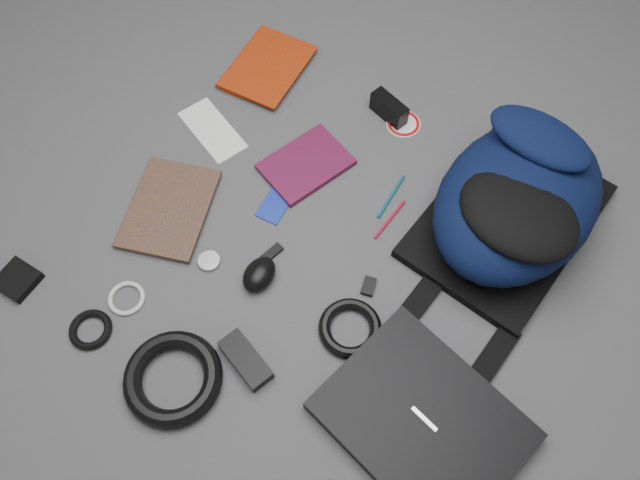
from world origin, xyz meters
The scene contains 23 objects.
ground centered at (0.00, 0.00, 0.00)m, with size 4.00×4.00×0.00m, color #4F4F51.
backpack centered at (0.36, 0.27, 0.11)m, with size 0.36×0.52×0.22m, color black, non-canonical shape.
laptop centered at (0.38, -0.26, 0.02)m, with size 0.39×0.30×0.04m, color black.
textbook_red centered at (-0.48, 0.40, 0.01)m, with size 0.18×0.25×0.03m, color #942408.
comic_book centered at (-0.45, -0.12, 0.01)m, with size 0.19×0.26×0.02m, color #9D560B.
envelope centered at (-0.41, 0.15, 0.00)m, with size 0.20×0.09×0.00m, color white.
dvd_case centered at (-0.14, 0.18, 0.01)m, with size 0.15×0.21×0.02m, color #490E29.
compact_camera centered at (-0.03, 0.42, 0.03)m, with size 0.11×0.04×0.06m, color black.
sticker_disc centered at (0.02, 0.42, 0.00)m, with size 0.09×0.09×0.00m, color white.
pen_teal centered at (0.09, 0.20, 0.00)m, with size 0.01×0.01×0.14m, color #0B5466.
pen_red centered at (0.12, 0.14, 0.00)m, with size 0.01×0.01×0.13m, color #B80E2E.
id_badge centered at (-0.15, 0.04, 0.00)m, with size 0.06×0.09×0.00m, color #162FA6.
usb_black centered at (-0.09, -0.08, 0.01)m, with size 0.02×0.06×0.01m, color black.
key_fob centered at (0.15, -0.04, 0.01)m, with size 0.03×0.04×0.01m, color black.
mouse centered at (-0.08, -0.15, 0.02)m, with size 0.07×0.09×0.05m, color black.
headphone_left centered at (-0.30, -0.11, 0.01)m, with size 0.05×0.05×0.01m, color silver.
headphone_right centered at (-0.20, -0.17, 0.01)m, with size 0.05×0.05×0.01m, color #A5A5A7.
cable_coil centered at (0.16, -0.15, 0.01)m, with size 0.14×0.14×0.03m, color black.
power_brick centered at (0.00, -0.33, 0.02)m, with size 0.13×0.05×0.03m, color black.
power_cord_coil centered at (-0.11, -0.44, 0.02)m, with size 0.21×0.21×0.04m, color black.
pouch centered at (-0.55, -0.42, 0.01)m, with size 0.08×0.08×0.02m, color black.
earbud_coil centered at (-0.33, -0.43, 0.01)m, with size 0.09×0.09×0.02m, color black.
white_cable_coil centered at (-0.31, -0.33, 0.01)m, with size 0.08×0.08×0.01m, color silver.
Camera 1 is at (0.33, -0.59, 1.31)m, focal length 35.00 mm.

